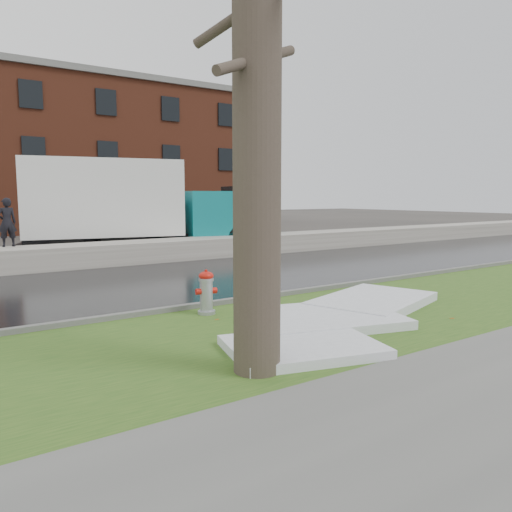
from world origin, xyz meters
TOP-DOWN VIEW (x-y plane):
  - ground at (0.00, 0.00)m, footprint 120.00×120.00m
  - verge at (0.00, -1.25)m, footprint 60.00×4.50m
  - road at (0.00, 4.50)m, footprint 60.00×7.00m
  - parking_lot at (0.00, 13.00)m, footprint 60.00×9.00m
  - curb at (0.00, 1.00)m, footprint 60.00×0.15m
  - snowbank at (0.00, 8.70)m, footprint 60.00×1.60m
  - brick_building at (2.00, 30.00)m, footprint 26.00×12.00m
  - bg_tree_right at (16.00, 24.00)m, footprint 1.40×1.62m
  - fire_hydrant at (-1.63, 0.42)m, footprint 0.44×0.39m
  - tree at (-2.63, -2.79)m, footprint 1.55×1.79m
  - box_truck at (0.99, 11.12)m, footprint 11.30×4.48m
  - worker at (-3.86, 9.30)m, footprint 0.59×0.41m
  - snow_patch_near at (-0.16, -1.39)m, footprint 3.04×2.63m
  - snow_patch_far at (-1.60, -2.50)m, footprint 2.54×2.11m
  - snow_patch_side at (1.64, -0.91)m, footprint 3.22×2.57m

SIDE VIEW (x-z plane):
  - ground at x=0.00m, z-range 0.00..0.00m
  - road at x=0.00m, z-range 0.00..0.03m
  - parking_lot at x=0.00m, z-range 0.00..0.03m
  - verge at x=0.00m, z-range 0.00..0.04m
  - curb at x=0.00m, z-range 0.00..0.14m
  - snow_patch_far at x=-1.60m, z-range 0.04..0.18m
  - snow_patch_near at x=-0.16m, z-range 0.04..0.20m
  - snow_patch_side at x=1.64m, z-range 0.04..0.22m
  - snowbank at x=0.00m, z-range 0.00..0.75m
  - fire_hydrant at x=-1.63m, z-range 0.07..0.95m
  - worker at x=-3.86m, z-range 0.75..2.29m
  - box_truck at x=0.99m, z-range 0.11..3.84m
  - bg_tree_right at x=16.00m, z-range 0.08..6.58m
  - tree at x=-2.63m, z-range 0.07..7.80m
  - brick_building at x=2.00m, z-range 0.00..10.00m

